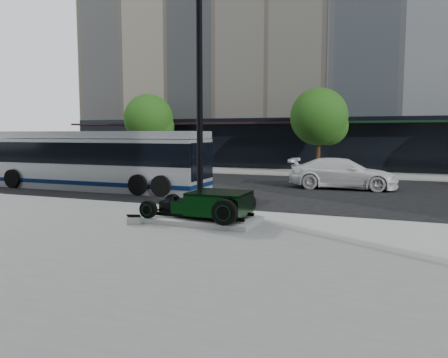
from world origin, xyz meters
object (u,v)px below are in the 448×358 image
at_px(lamppost, 200,114).
at_px(transit_bus, 95,160).
at_px(hot_rod, 213,204).
at_px(white_sedan, 343,173).

relative_size(lamppost, transit_bus, 0.60).
bearing_deg(hot_rod, lamppost, 123.34).
bearing_deg(hot_rod, transit_bus, 145.62).
bearing_deg(hot_rod, white_sedan, 76.40).
xyz_separation_m(transit_bus, white_sedan, (11.81, 4.60, -0.71)).
distance_m(hot_rod, transit_bus, 11.15).
bearing_deg(white_sedan, lamppost, 152.85).
bearing_deg(lamppost, hot_rod, -56.66).
relative_size(hot_rod, lamppost, 0.44).
xyz_separation_m(hot_rod, white_sedan, (2.63, 10.88, 0.08)).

